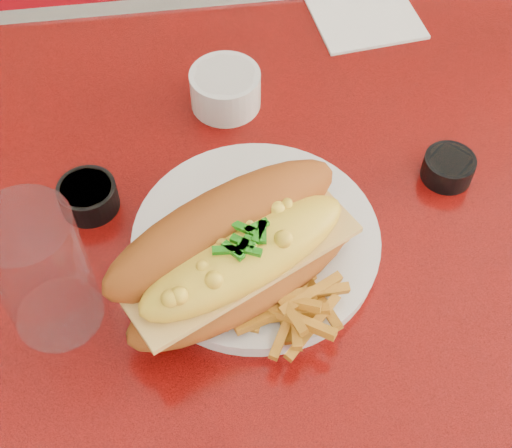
{
  "coord_description": "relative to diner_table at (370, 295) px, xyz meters",
  "views": [
    {
      "loc": [
        -0.21,
        -0.43,
        1.38
      ],
      "look_at": [
        -0.15,
        -0.02,
        0.81
      ],
      "focal_mm": 50.0,
      "sensor_mm": 36.0,
      "label": 1
    }
  ],
  "objects": [
    {
      "name": "sauce_cup_left",
      "position": [
        -0.32,
        0.06,
        0.18
      ],
      "size": [
        0.08,
        0.08,
        0.03
      ],
      "rotation": [
        0.0,
        0.0,
        -0.36
      ],
      "color": "black",
      "rests_on": "diner_table"
    },
    {
      "name": "diner_table",
      "position": [
        0.0,
        0.0,
        0.0
      ],
      "size": [
        1.23,
        0.83,
        0.77
      ],
      "color": "red",
      "rests_on": "ground"
    },
    {
      "name": "gravy_ramekin",
      "position": [
        -0.15,
        0.2,
        0.19
      ],
      "size": [
        0.11,
        0.11,
        0.05
      ],
      "rotation": [
        0.0,
        0.0,
        -0.31
      ],
      "color": "silver",
      "rests_on": "diner_table"
    },
    {
      "name": "sauce_cup_right",
      "position": [
        0.08,
        0.05,
        0.18
      ],
      "size": [
        0.07,
        0.07,
        0.03
      ],
      "rotation": [
        0.0,
        0.0,
        0.34
      ],
      "color": "black",
      "rests_on": "diner_table"
    },
    {
      "name": "mac_hoagie",
      "position": [
        -0.17,
        -0.06,
        0.23
      ],
      "size": [
        0.28,
        0.22,
        0.11
      ],
      "rotation": [
        0.0,
        0.0,
        0.46
      ],
      "color": "#A04F19",
      "rests_on": "dinner_plate"
    },
    {
      "name": "dinner_plate",
      "position": [
        -0.15,
        -0.02,
        0.17
      ],
      "size": [
        0.28,
        0.28,
        0.02
      ],
      "rotation": [
        0.0,
        0.0,
        -0.1
      ],
      "color": "silver",
      "rests_on": "diner_table"
    },
    {
      "name": "water_tumbler",
      "position": [
        -0.35,
        -0.07,
        0.24
      ],
      "size": [
        0.09,
        0.09,
        0.15
      ],
      "primitive_type": "cylinder",
      "rotation": [
        0.0,
        0.0,
        -0.12
      ],
      "color": "#A3C1D2",
      "rests_on": "diner_table"
    },
    {
      "name": "fries_pile",
      "position": [
        -0.14,
        -0.08,
        0.2
      ],
      "size": [
        0.16,
        0.15,
        0.04
      ],
      "primitive_type": null,
      "rotation": [
        0.0,
        0.0,
        -0.4
      ],
      "color": "orange",
      "rests_on": "dinner_plate"
    },
    {
      "name": "paper_napkin",
      "position": [
        0.05,
        0.34,
        0.16
      ],
      "size": [
        0.15,
        0.15,
        0.0
      ],
      "primitive_type": "cube",
      "rotation": [
        0.0,
        0.0,
        0.11
      ],
      "color": "white",
      "rests_on": "diner_table"
    },
    {
      "name": "booth_bench_far",
      "position": [
        0.0,
        0.81,
        -0.32
      ],
      "size": [
        1.2,
        0.51,
        0.9
      ],
      "color": "maroon",
      "rests_on": "ground"
    },
    {
      "name": "fork",
      "position": [
        -0.09,
        -0.0,
        0.18
      ],
      "size": [
        0.04,
        0.13,
        0.0
      ],
      "rotation": [
        0.0,
        0.0,
        1.82
      ],
      "color": "silver",
      "rests_on": "dinner_plate"
    }
  ]
}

